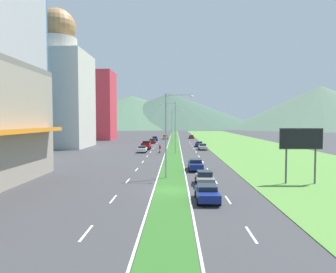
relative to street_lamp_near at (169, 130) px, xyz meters
name	(u,v)px	position (x,y,z in m)	size (l,w,h in m)	color
ground_plane	(171,191)	(0.34, -6.49, -5.89)	(600.00, 600.00, 0.00)	#38383A
grass_median	(174,144)	(0.34, 53.51, -5.86)	(3.20, 240.00, 0.06)	#2D6023
grass_verge_right	(244,144)	(20.94, 53.51, -5.86)	(24.00, 240.00, 0.06)	#518438
lane_dash_left_1	(86,233)	(-4.76, -18.21, -5.88)	(0.16, 2.80, 0.01)	silver
lane_dash_left_2	(113,199)	(-4.76, -9.93, -5.88)	(0.16, 2.80, 0.01)	silver
lane_dash_left_3	(128,181)	(-4.76, -1.66, -5.88)	(0.16, 2.80, 0.01)	silver
lane_dash_left_4	(137,170)	(-4.76, 6.62, -5.88)	(0.16, 2.80, 0.01)	silver
lane_dash_left_5	(143,162)	(-4.76, 14.90, -5.88)	(0.16, 2.80, 0.01)	silver
lane_dash_left_6	(147,156)	(-4.76, 23.17, -5.88)	(0.16, 2.80, 0.01)	silver
lane_dash_left_7	(151,152)	(-4.76, 31.45, -5.88)	(0.16, 2.80, 0.01)	silver
lane_dash_left_8	(153,149)	(-4.76, 39.73, -5.88)	(0.16, 2.80, 0.01)	silver
lane_dash_left_9	(155,146)	(-4.76, 48.01, -5.88)	(0.16, 2.80, 0.01)	silver
lane_dash_left_10	(157,144)	(-4.76, 56.28, -5.88)	(0.16, 2.80, 0.01)	silver
lane_dash_left_11	(159,142)	(-4.76, 64.56, -5.88)	(0.16, 2.80, 0.01)	silver
lane_dash_right_1	(251,235)	(5.44, -18.21, -5.88)	(0.16, 2.80, 0.01)	silver
lane_dash_right_2	(228,200)	(5.44, -9.93, -5.88)	(0.16, 2.80, 0.01)	silver
lane_dash_right_3	(216,181)	(5.44, -1.66, -5.88)	(0.16, 2.80, 0.01)	silver
lane_dash_right_4	(208,170)	(5.44, 6.62, -5.88)	(0.16, 2.80, 0.01)	silver
lane_dash_right_5	(203,162)	(5.44, 14.90, -5.88)	(0.16, 2.80, 0.01)	silver
lane_dash_right_6	(199,156)	(5.44, 23.17, -5.88)	(0.16, 2.80, 0.01)	silver
lane_dash_right_7	(196,152)	(5.44, 31.45, -5.88)	(0.16, 2.80, 0.01)	silver
lane_dash_right_8	(194,149)	(5.44, 39.73, -5.88)	(0.16, 2.80, 0.01)	silver
lane_dash_right_9	(192,146)	(5.44, 48.01, -5.88)	(0.16, 2.80, 0.01)	silver
lane_dash_right_10	(191,144)	(5.44, 56.28, -5.88)	(0.16, 2.80, 0.01)	silver
lane_dash_right_11	(189,142)	(5.44, 64.56, -5.88)	(0.16, 2.80, 0.01)	silver
edge_line_median_left	(168,144)	(-1.41, 53.51, -5.88)	(0.16, 240.00, 0.01)	silver
edge_line_median_right	(180,144)	(2.09, 53.51, -5.88)	(0.16, 240.00, 0.01)	silver
domed_building	(58,89)	(-30.21, 43.85, 9.54)	(15.69, 15.69, 36.29)	beige
midrise_colored	(97,106)	(-28.56, 77.23, 6.76)	(12.45, 12.45, 25.29)	#D83847
hill_far_left	(131,112)	(-46.25, 288.40, 11.07)	(219.01, 219.01, 33.91)	#47664C
hill_far_center	(170,110)	(-4.74, 280.35, 12.01)	(188.98, 188.98, 35.80)	#3D5647
hill_far_right	(320,108)	(120.78, 220.43, 12.19)	(153.65, 153.65, 36.16)	#516B56
street_lamp_near	(169,130)	(0.00, 0.00, 0.00)	(3.45, 0.30, 10.24)	#99999E
street_lamp_mid	(174,124)	(0.41, 28.06, 0.35)	(3.42, 0.41, 10.92)	#99999E
street_lamp_far	(173,124)	(0.09, 56.06, 0.08)	(3.50, 0.29, 10.38)	#99999E
billboard_roadside	(301,142)	(14.59, -2.98, -1.22)	(4.73, 0.28, 6.18)	#4C4C51
car_0	(203,147)	(7.36, 36.87, -5.13)	(1.97, 4.18, 1.49)	#B2B2B7
car_1	(195,165)	(3.63, 6.23, -5.08)	(2.04, 4.75, 1.56)	navy
car_2	(191,137)	(7.12, 84.22, -5.17)	(1.96, 4.37, 1.37)	maroon
car_3	(165,137)	(-3.05, 79.61, -5.09)	(1.94, 4.04, 1.57)	#C6842D
car_4	(152,141)	(-6.42, 58.11, -5.15)	(1.97, 4.29, 1.44)	maroon
car_5	(142,149)	(-6.52, 30.42, -5.14)	(1.93, 4.21, 1.45)	silver
car_6	(205,178)	(3.98, -3.57, -5.13)	(1.96, 4.05, 1.50)	slate
car_7	(207,193)	(3.55, -10.44, -5.16)	(2.00, 4.18, 1.38)	navy
car_8	(155,139)	(-6.36, 69.27, -5.07)	(1.89, 4.20, 1.62)	navy
car_9	(199,144)	(7.24, 46.34, -5.17)	(1.97, 4.78, 1.39)	navy
pickup_truck_0	(146,145)	(-6.41, 38.12, -4.90)	(2.18, 5.40, 2.00)	maroon
motorcycle_rider	(160,149)	(-2.60, 29.89, -5.14)	(0.36, 2.00, 1.80)	black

